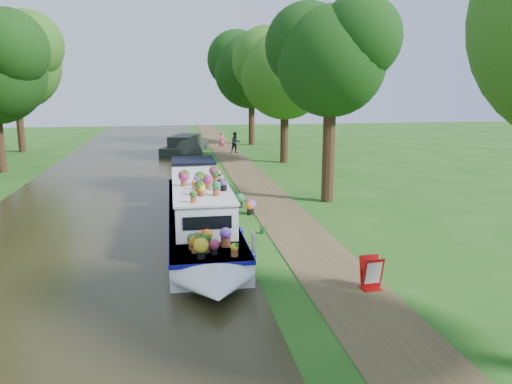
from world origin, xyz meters
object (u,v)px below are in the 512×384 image
at_px(second_boat, 185,146).
at_px(pedestrian_pink, 222,141).
at_px(pedestrian_dark, 236,143).
at_px(plant_boat, 200,211).
at_px(sandwich_board, 371,275).

relative_size(second_boat, pedestrian_pink, 5.30).
height_order(pedestrian_pink, pedestrian_dark, pedestrian_dark).
xyz_separation_m(plant_boat, pedestrian_pink, (3.19, 23.83, -0.08)).
bearing_deg(pedestrian_pink, sandwich_board, -109.33).
height_order(plant_boat, pedestrian_pink, plant_boat).
relative_size(sandwich_board, pedestrian_dark, 0.53).
xyz_separation_m(plant_boat, second_boat, (0.13, 22.19, -0.27)).
height_order(plant_boat, sandwich_board, plant_boat).
distance_m(pedestrian_pink, pedestrian_dark, 2.37).
bearing_deg(sandwich_board, pedestrian_pink, 86.15).
relative_size(second_boat, pedestrian_dark, 4.79).
bearing_deg(pedestrian_pink, pedestrian_dark, -89.75).
height_order(second_boat, sandwich_board, second_boat).
distance_m(second_boat, pedestrian_dark, 3.97).
xyz_separation_m(second_boat, pedestrian_dark, (3.92, -0.56, 0.27)).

